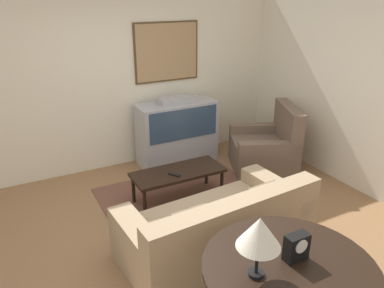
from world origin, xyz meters
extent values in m
plane|color=#8E6642|center=(0.00, 0.00, 0.00)|extent=(12.00, 12.00, 0.00)
cube|color=beige|center=(0.00, 2.13, 1.35)|extent=(12.00, 0.06, 2.70)
cube|color=#4C381E|center=(0.82, 2.08, 1.68)|extent=(1.04, 0.03, 0.89)
cube|color=#A37F56|center=(0.82, 2.07, 1.68)|extent=(0.99, 0.01, 0.84)
cube|color=beige|center=(2.63, 0.00, 1.35)|extent=(0.06, 12.00, 2.70)
cube|color=brown|center=(0.37, 0.60, 0.01)|extent=(2.03, 1.75, 0.01)
cube|color=#9E9EA3|center=(0.82, 1.77, 0.22)|extent=(1.22, 0.49, 0.44)
cube|color=#9E9EA3|center=(0.82, 1.77, 0.70)|extent=(1.22, 0.49, 0.53)
cube|color=#2D425B|center=(0.82, 1.52, 0.70)|extent=(1.10, 0.01, 0.47)
cube|color=#9E9EA3|center=(0.82, 1.77, 1.01)|extent=(0.55, 0.27, 0.09)
cube|color=#9E8466|center=(0.20, -0.40, 0.20)|extent=(1.99, 1.10, 0.40)
cube|color=#9E8466|center=(0.23, -0.78, 0.59)|extent=(1.94, 0.35, 0.38)
cube|color=#9E8466|center=(1.05, -0.35, 0.28)|extent=(0.30, 0.99, 0.56)
cube|color=#9E8466|center=(-0.64, -0.46, 0.28)|extent=(0.30, 0.99, 0.56)
cube|color=#715F49|center=(0.65, -0.62, 0.57)|extent=(0.37, 0.14, 0.34)
cube|color=#715F49|center=(-0.21, -0.67, 0.57)|extent=(0.37, 0.14, 0.34)
cube|color=brown|center=(1.87, 0.95, 0.22)|extent=(1.20, 1.22, 0.43)
cube|color=brown|center=(2.20, 0.80, 0.71)|extent=(0.55, 0.93, 0.55)
cube|color=brown|center=(2.03, 1.30, 0.29)|extent=(0.88, 0.52, 0.57)
cube|color=brown|center=(1.71, 0.60, 0.29)|extent=(0.88, 0.52, 0.57)
cube|color=black|center=(0.31, 0.68, 0.40)|extent=(1.17, 0.50, 0.04)
cylinder|color=black|center=(-0.23, 0.48, 0.19)|extent=(0.04, 0.04, 0.38)
cylinder|color=black|center=(0.85, 0.48, 0.19)|extent=(0.04, 0.04, 0.38)
cylinder|color=black|center=(-0.23, 0.88, 0.19)|extent=(0.04, 0.04, 0.38)
cylinder|color=black|center=(0.85, 0.88, 0.19)|extent=(0.04, 0.04, 0.38)
cylinder|color=black|center=(0.06, -1.64, 0.74)|extent=(1.24, 1.24, 0.04)
cube|color=black|center=(0.06, -1.64, 0.68)|extent=(1.06, 0.50, 0.08)
cylinder|color=black|center=(0.49, -1.58, 0.36)|extent=(0.05, 0.05, 0.72)
cylinder|color=black|center=(-0.21, -1.60, 0.78)|extent=(0.11, 0.11, 0.02)
cylinder|color=black|center=(-0.21, -1.60, 0.98)|extent=(0.02, 0.02, 0.38)
cone|color=silver|center=(-0.21, -1.60, 1.11)|extent=(0.30, 0.30, 0.22)
cube|color=black|center=(0.14, -1.60, 0.87)|extent=(0.18, 0.09, 0.20)
cylinder|color=white|center=(0.14, -1.65, 0.90)|extent=(0.10, 0.01, 0.10)
cube|color=black|center=(0.22, 0.59, 0.43)|extent=(0.12, 0.16, 0.02)
camera|label=1|loc=(-1.53, -3.17, 2.55)|focal=35.00mm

